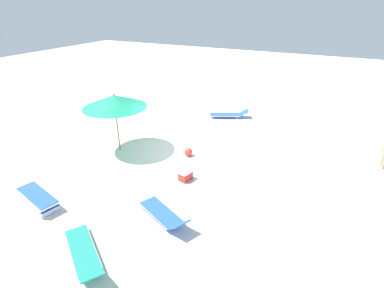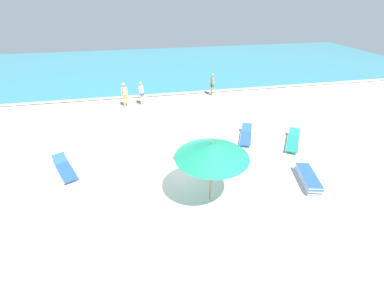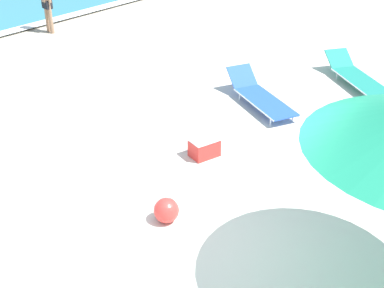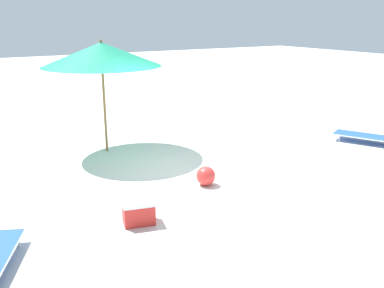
% 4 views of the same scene
% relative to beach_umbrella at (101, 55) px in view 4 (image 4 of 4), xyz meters
% --- Properties ---
extents(ground_plane, '(60.00, 60.00, 0.16)m').
position_rel_beach_umbrella_xyz_m(ground_plane, '(-0.96, 2.35, -2.38)').
color(ground_plane, silver).
extents(beach_umbrella, '(2.74, 2.74, 2.64)m').
position_rel_beach_umbrella_xyz_m(beach_umbrella, '(0.00, 0.00, 0.00)').
color(beach_umbrella, olive).
rests_on(beach_umbrella, ground_plane).
extents(sun_lounger_under_umbrella, '(1.50, 2.23, 0.48)m').
position_rel_beach_umbrella_xyz_m(sun_lounger_under_umbrella, '(-6.10, 3.05, -2.09)').
color(sun_lounger_under_umbrella, blue).
rests_on(sun_lounger_under_umbrella, ground_plane).
extents(beach_ball, '(0.37, 0.37, 0.37)m').
position_rel_beach_umbrella_xyz_m(beach_ball, '(-0.85, 3.08, -2.11)').
color(beach_ball, red).
rests_on(beach_ball, ground_plane).
extents(cooler_box, '(0.57, 0.47, 0.37)m').
position_rel_beach_umbrella_xyz_m(cooler_box, '(0.91, 3.86, -2.11)').
color(cooler_box, red).
rests_on(cooler_box, ground_plane).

